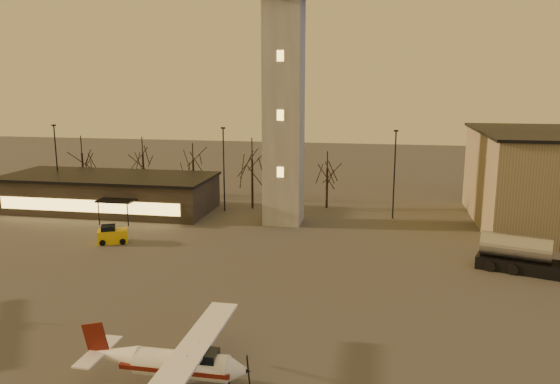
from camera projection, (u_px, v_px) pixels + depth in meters
name	position (u px, v px, depth m)	size (l,w,h in m)	color
ground	(193.00, 350.00, 32.06)	(220.00, 220.00, 0.00)	#423F3C
control_tower	(284.00, 73.00, 57.68)	(6.80, 6.80, 32.60)	gray
terminal	(109.00, 193.00, 66.38)	(25.40, 12.20, 4.30)	black
light_poles	(290.00, 173.00, 60.74)	(58.50, 12.25, 10.14)	black
tree_row	(193.00, 156.00, 71.04)	(37.20, 9.20, 8.80)	black
cessna_front	(185.00, 369.00, 27.76)	(9.34, 11.82, 3.27)	white
fuel_truck	(530.00, 258.00, 44.69)	(8.63, 4.78, 3.08)	black
service_cart	(112.00, 236.00, 53.07)	(3.15, 2.61, 1.76)	yellow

